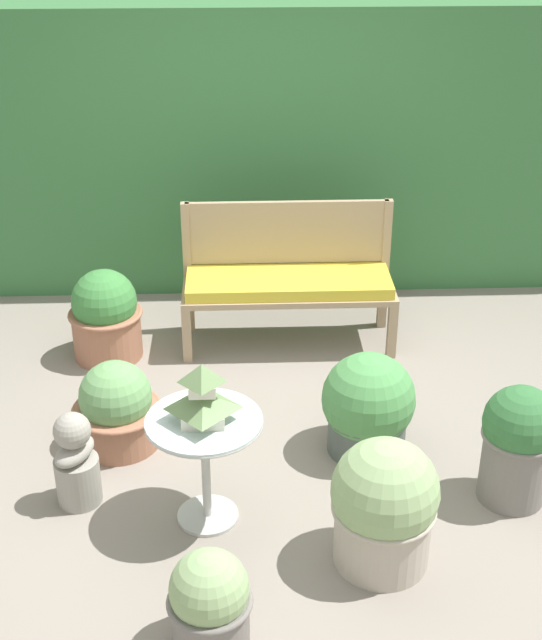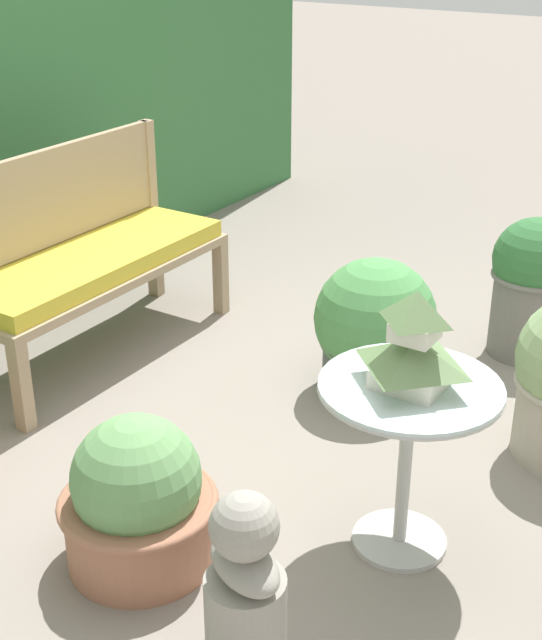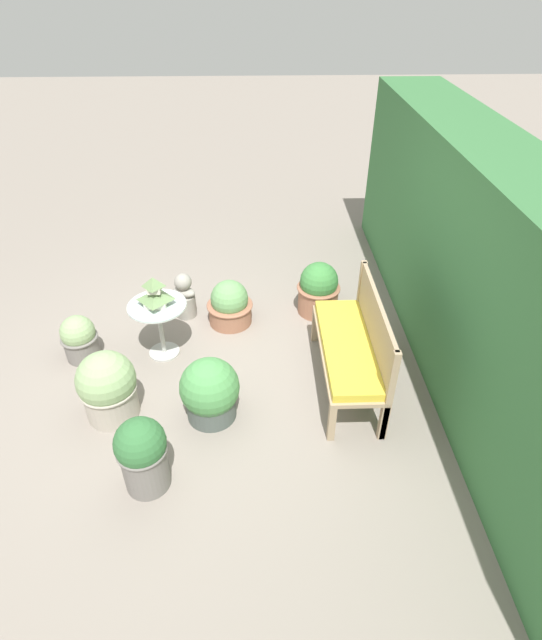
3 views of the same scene
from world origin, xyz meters
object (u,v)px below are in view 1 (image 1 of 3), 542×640
object	(u,v)px
potted_plant_bench_left	(210,603)
potted_plant_bench_right	(518,442)
potted_plant_table_far	(106,316)
patio_table	(205,442)
garden_bust	(76,462)
potted_plant_table_near	(117,409)
garden_bench	(288,287)
potted_plant_patio_mid	(368,407)
potted_plant_path_edge	(384,506)
pagoda_birdhouse	(203,396)

from	to	relation	value
potted_plant_bench_left	potted_plant_bench_right	bearing A→B (deg)	30.60
potted_plant_bench_left	potted_plant_bench_right	distance (m)	1.80
potted_plant_table_far	patio_table	bearing A→B (deg)	-67.16
potted_plant_bench_left	garden_bust	bearing A→B (deg)	125.79
potted_plant_bench_left	potted_plant_table_near	bearing A→B (deg)	110.56
garden_bench	potted_plant_table_far	size ratio (longest dim) A/B	2.29
potted_plant_patio_mid	potted_plant_bench_left	world-z (taller)	potted_plant_patio_mid
potted_plant_path_edge	potted_plant_bench_right	size ratio (longest dim) A/B	1.00
potted_plant_bench_left	potted_plant_patio_mid	bearing A→B (deg)	58.13
potted_plant_table_near	potted_plant_bench_left	bearing A→B (deg)	-69.44
patio_table	potted_plant_table_near	size ratio (longest dim) A/B	1.17
garden_bust	potted_plant_bench_left	size ratio (longest dim) A/B	1.10
pagoda_birdhouse	potted_plant_bench_left	size ratio (longest dim) A/B	0.64
patio_table	potted_plant_table_far	xyz separation A→B (m)	(-0.70, 1.66, -0.18)
pagoda_birdhouse	patio_table	bearing A→B (deg)	180.00
pagoda_birdhouse	potted_plant_table_far	bearing A→B (deg)	112.84
pagoda_birdhouse	potted_plant_path_edge	size ratio (longest dim) A/B	0.47
garden_bust	potted_plant_path_edge	distance (m)	1.59
pagoda_birdhouse	potted_plant_patio_mid	distance (m)	1.13
potted_plant_bench_left	potted_plant_path_edge	size ratio (longest dim) A/B	0.73
garden_bench	potted_plant_path_edge	distance (m)	2.15
garden_bench	potted_plant_table_near	distance (m)	1.54
garden_bench	potted_plant_table_far	bearing A→B (deg)	-174.10
garden_bust	potted_plant_table_far	bearing A→B (deg)	27.21
potted_plant_table_far	potted_plant_bench_right	xyz separation A→B (m)	(2.29, -1.56, 0.06)
patio_table	potted_plant_bench_right	xyz separation A→B (m)	(1.58, 0.10, -0.12)
potted_plant_bench_right	potted_plant_table_near	bearing A→B (deg)	164.94
potted_plant_table_near	potted_plant_bench_right	bearing A→B (deg)	-15.06
garden_bench	pagoda_birdhouse	size ratio (longest dim) A/B	4.58
potted_plant_patio_mid	potted_plant_bench_left	size ratio (longest dim) A/B	1.23
patio_table	potted_plant_table_far	bearing A→B (deg)	112.84
potted_plant_table_far	potted_plant_table_near	world-z (taller)	potted_plant_table_far
potted_plant_table_far	potted_plant_bench_left	world-z (taller)	potted_plant_table_far
potted_plant_table_far	potted_plant_patio_mid	distance (m)	1.94
potted_plant_table_far	pagoda_birdhouse	bearing A→B (deg)	-67.16
potted_plant_patio_mid	potted_plant_path_edge	world-z (taller)	potted_plant_path_edge
potted_plant_path_edge	potted_plant_bench_right	world-z (taller)	same
garden_bench	potted_plant_bench_right	xyz separation A→B (m)	(1.08, -1.69, -0.07)
pagoda_birdhouse	potted_plant_patio_mid	size ratio (longest dim) A/B	0.52
potted_plant_bench_left	patio_table	bearing A→B (deg)	92.42
potted_plant_bench_left	pagoda_birdhouse	bearing A→B (deg)	92.42
garden_bench	potted_plant_table_far	xyz separation A→B (m)	(-1.21, -0.13, -0.13)
patio_table	garden_bust	xyz separation A→B (m)	(-0.67, 0.16, -0.22)
potted_plant_table_far	potted_plant_patio_mid	size ratio (longest dim) A/B	1.03
garden_bench	potted_plant_bench_left	xyz separation A→B (m)	(-0.48, -2.60, -0.19)
potted_plant_table_far	garden_bust	bearing A→B (deg)	-88.80
patio_table	potted_plant_bench_right	world-z (taller)	potted_plant_bench_right
garden_bust	potted_plant_table_far	distance (m)	1.50
pagoda_birdhouse	potted_plant_bench_left	bearing A→B (deg)	-87.58
patio_table	garden_bench	bearing A→B (deg)	74.09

